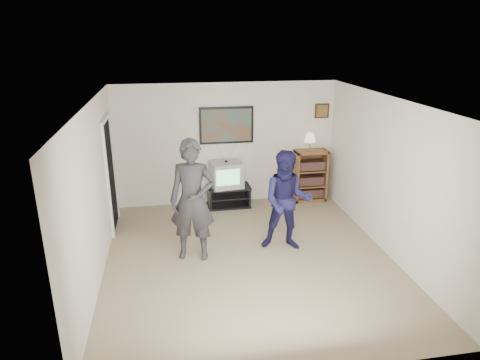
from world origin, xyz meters
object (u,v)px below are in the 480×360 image
object	(u,v)px
media_stand	(229,196)
crt_television	(226,174)
person_short	(287,201)
bookshelf	(310,176)
person_tall	(192,201)

from	to	relation	value
media_stand	crt_television	world-z (taller)	crt_television
crt_television	person_short	size ratio (longest dim) A/B	0.37
media_stand	bookshelf	world-z (taller)	bookshelf
media_stand	crt_television	size ratio (longest dim) A/B	1.43
person_tall	crt_television	bearing A→B (deg)	80.74
bookshelf	person_tall	size ratio (longest dim) A/B	0.56
crt_television	person_short	bearing A→B (deg)	-77.08
media_stand	crt_television	xyz separation A→B (m)	(-0.05, 0.00, 0.48)
crt_television	bookshelf	xyz separation A→B (m)	(1.80, 0.05, -0.15)
person_tall	media_stand	bearing A→B (deg)	79.59
bookshelf	person_tall	world-z (taller)	person_tall
crt_television	person_tall	distance (m)	2.18
media_stand	person_short	distance (m)	2.16
media_stand	person_tall	world-z (taller)	person_tall
person_short	bookshelf	bearing A→B (deg)	76.06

